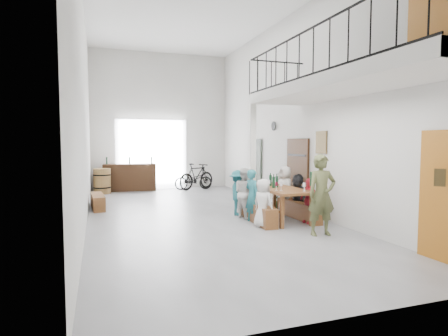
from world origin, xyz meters
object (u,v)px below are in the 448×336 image
object	(u,v)px
bench_inner	(257,212)
oak_barrel	(102,181)
bicycle_near	(193,180)
host_standing	(322,195)
side_bench	(98,201)
serving_counter	(130,177)
tasting_table	(278,191)

from	to	relation	value
bench_inner	oak_barrel	size ratio (longest dim) A/B	2.06
bicycle_near	oak_barrel	bearing A→B (deg)	93.55
oak_barrel	host_standing	size ratio (longest dim) A/B	0.56
side_bench	bicycle_near	bearing A→B (deg)	42.16
serving_counter	side_bench	bearing A→B (deg)	-102.34
oak_barrel	bicycle_near	size ratio (longest dim) A/B	0.61
serving_counter	tasting_table	bearing A→B (deg)	-60.42
serving_counter	host_standing	xyz separation A→B (m)	(3.15, -8.43, 0.30)
tasting_table	bicycle_near	xyz separation A→B (m)	(-0.57, 6.30, -0.31)
tasting_table	oak_barrel	size ratio (longest dim) A/B	2.34
bench_inner	serving_counter	xyz separation A→B (m)	(-2.43, 6.78, 0.31)
tasting_table	serving_counter	world-z (taller)	serving_counter
oak_barrel	serving_counter	world-z (taller)	serving_counter
side_bench	host_standing	xyz separation A→B (m)	(4.34, -4.70, 0.63)
bench_inner	side_bench	bearing A→B (deg)	143.07
serving_counter	host_standing	size ratio (longest dim) A/B	1.20
oak_barrel	serving_counter	size ratio (longest dim) A/B	0.47
tasting_table	bench_inner	xyz separation A→B (m)	(-0.58, -0.04, -0.49)
oak_barrel	side_bench	bearing A→B (deg)	-92.87
tasting_table	oak_barrel	world-z (taller)	oak_barrel
tasting_table	bench_inner	size ratio (longest dim) A/B	1.14
side_bench	bicycle_near	xyz separation A→B (m)	(3.64, 3.30, 0.19)
bench_inner	bicycle_near	bearing A→B (deg)	92.96
tasting_table	serving_counter	xyz separation A→B (m)	(-3.02, 6.73, -0.18)
tasting_table	host_standing	size ratio (longest dim) A/B	1.31
bicycle_near	serving_counter	bearing A→B (deg)	82.38
host_standing	tasting_table	bearing A→B (deg)	98.94
host_standing	oak_barrel	bearing A→B (deg)	122.35
bench_inner	serving_counter	size ratio (longest dim) A/B	0.96
bench_inner	side_bench	xyz separation A→B (m)	(-3.63, 3.04, -0.02)
bicycle_near	tasting_table	bearing A→B (deg)	-172.30
bench_inner	host_standing	world-z (taller)	host_standing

